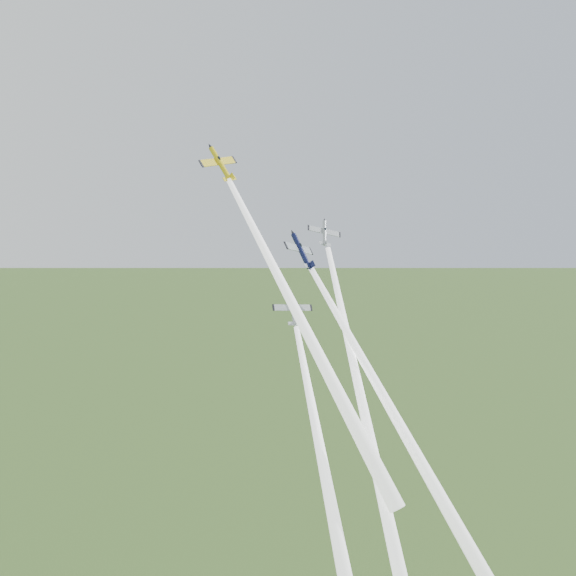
{
  "coord_description": "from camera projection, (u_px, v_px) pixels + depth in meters",
  "views": [
    {
      "loc": [
        -70.23,
        -103.39,
        108.5
      ],
      "look_at": [
        0.0,
        -6.0,
        92.0
      ],
      "focal_mm": 45.0,
      "sensor_mm": 36.0,
      "label": 1
    }
  ],
  "objects": [
    {
      "name": "plane_silver_low",
      "position": [
        293.0,
        310.0,
        122.47
      ],
      "size": [
        8.54,
        6.76,
        6.84
      ],
      "primitive_type": null,
      "rotation": [
        0.97,
        0.06,
        -0.31
      ],
      "color": "#AAB2B8"
    },
    {
      "name": "smoke_trail_yellow",
      "position": [
        308.0,
        334.0,
        114.55
      ],
      "size": [
        12.47,
        35.03,
        50.48
      ],
      "primitive_type": null,
      "rotation": [
        -0.6,
        0.0,
        0.28
      ],
      "color": "white"
    },
    {
      "name": "smoke_trail_navy",
      "position": [
        403.0,
        431.0,
        118.12
      ],
      "size": [
        16.52,
        36.2,
        53.72
      ],
      "primitive_type": null,
      "rotation": [
        -0.6,
        0.0,
        0.38
      ],
      "color": "white"
    },
    {
      "name": "plane_yellow",
      "position": [
        221.0,
        164.0,
        122.2
      ],
      "size": [
        10.48,
        7.85,
        8.67
      ],
      "primitive_type": null,
      "rotation": [
        0.97,
        -0.11,
        0.28
      ],
      "color": "yellow"
    },
    {
      "name": "smoke_trail_silver_low",
      "position": [
        326.0,
        481.0,
        110.26
      ],
      "size": [
        12.16,
        30.65,
        44.14
      ],
      "primitive_type": null,
      "rotation": [
        -0.6,
        0.0,
        -0.31
      ],
      "color": "white"
    },
    {
      "name": "plane_silver_right",
      "position": [
        325.0,
        233.0,
        131.59
      ],
      "size": [
        8.54,
        5.99,
        7.29
      ],
      "primitive_type": null,
      "rotation": [
        0.97,
        0.23,
        -0.32
      ],
      "color": "#A2A8AF"
    },
    {
      "name": "plane_navy",
      "position": [
        301.0,
        251.0,
        124.66
      ],
      "size": [
        9.17,
        9.29,
        9.48
      ],
      "primitive_type": null,
      "rotation": [
        0.97,
        0.19,
        0.38
      ],
      "color": "#0C1136"
    },
    {
      "name": "smoke_trail_silver_right",
      "position": [
        373.0,
        453.0,
        114.42
      ],
      "size": [
        16.6,
        43.05,
        63.32
      ],
      "primitive_type": null,
      "rotation": [
        -0.6,
        0.0,
        -0.32
      ],
      "color": "white"
    }
  ]
}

